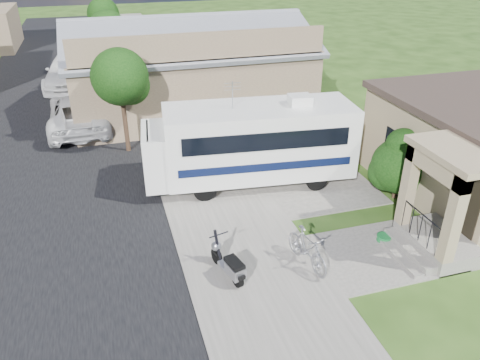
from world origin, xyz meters
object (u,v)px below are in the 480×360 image
object	(u,v)px
pickup_truck	(79,112)
van	(70,71)
motorhome	(251,142)
shrub	(400,163)
bicycle	(307,250)
scooter	(229,264)
garden_hose	(384,239)

from	to	relation	value
pickup_truck	van	size ratio (longest dim) A/B	0.96
motorhome	van	size ratio (longest dim) A/B	1.27
motorhome	shrub	world-z (taller)	motorhome
shrub	bicycle	world-z (taller)	shrub
motorhome	scooter	world-z (taller)	motorhome
pickup_truck	van	bearing A→B (deg)	-86.24
scooter	garden_hose	size ratio (longest dim) A/B	3.75
scooter	bicycle	distance (m)	2.30
motorhome	garden_hose	distance (m)	5.99
motorhome	bicycle	bearing A→B (deg)	-84.66
motorhome	scooter	xyz separation A→B (m)	(-2.36, -5.33, -1.23)
bicycle	van	xyz separation A→B (m)	(-6.95, 21.40, 0.34)
scooter	van	xyz separation A→B (m)	(-4.65, 21.25, 0.42)
van	motorhome	bearing A→B (deg)	-58.73
bicycle	shrub	bearing A→B (deg)	20.22
motorhome	bicycle	distance (m)	5.61
van	garden_hose	world-z (taller)	van
pickup_truck	garden_hose	xyz separation A→B (m)	(9.20, -12.98, -0.75)
bicycle	garden_hose	world-z (taller)	bicycle
pickup_truck	garden_hose	world-z (taller)	pickup_truck
motorhome	bicycle	size ratio (longest dim) A/B	4.17
bicycle	van	distance (m)	22.50
motorhome	pickup_truck	world-z (taller)	motorhome
motorhome	shrub	size ratio (longest dim) A/B	2.97
shrub	van	size ratio (longest dim) A/B	0.43
scooter	shrub	bearing A→B (deg)	6.53
shrub	pickup_truck	distance (m)	15.37
pickup_truck	garden_hose	bearing A→B (deg)	124.67
shrub	scooter	xyz separation A→B (m)	(-7.13, -2.73, -0.89)
van	scooter	bearing A→B (deg)	-70.16
scooter	van	distance (m)	21.75
bicycle	pickup_truck	distance (m)	14.85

